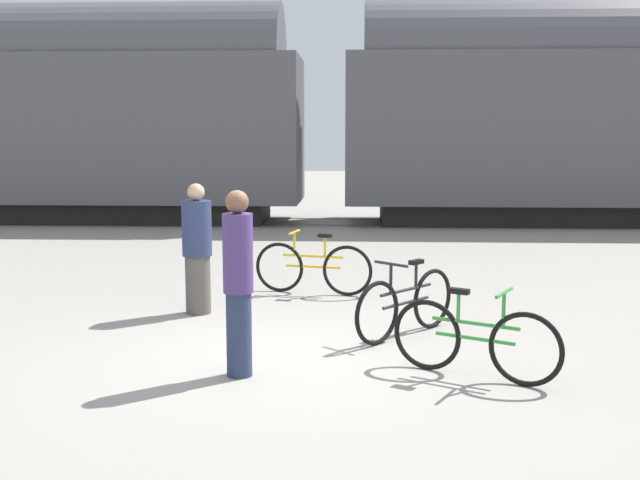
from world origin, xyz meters
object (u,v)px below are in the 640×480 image
object	(u,v)px
person_in_navy	(197,250)
person_in_purple	(238,282)
bicycle_green	(475,340)
bicycle_yellow	(313,268)
bicycle_black	(406,304)
freight_train	(323,107)

from	to	relation	value
person_in_navy	person_in_purple	distance (m)	2.66
bicycle_green	bicycle_yellow	bearing A→B (deg)	115.25
bicycle_black	person_in_purple	size ratio (longest dim) A/B	0.75
bicycle_black	person_in_purple	world-z (taller)	person_in_purple
bicycle_green	freight_train	bearing A→B (deg)	98.90
freight_train	person_in_purple	distance (m)	12.88
freight_train	bicycle_yellow	size ratio (longest dim) A/B	29.19
bicycle_black	bicycle_yellow	world-z (taller)	bicycle_yellow
bicycle_green	person_in_navy	bearing A→B (deg)	142.24
freight_train	bicycle_black	world-z (taller)	freight_train
bicycle_green	person_in_purple	world-z (taller)	person_in_purple
freight_train	bicycle_green	world-z (taller)	freight_train
bicycle_yellow	bicycle_green	world-z (taller)	bicycle_yellow
bicycle_green	bicycle_black	bearing A→B (deg)	110.76
bicycle_black	person_in_navy	size ratio (longest dim) A/B	0.79
person_in_purple	bicycle_yellow	bearing A→B (deg)	-6.22
bicycle_yellow	bicycle_black	bearing A→B (deg)	-62.01
bicycle_yellow	bicycle_green	distance (m)	4.09
person_in_navy	person_in_purple	size ratio (longest dim) A/B	0.94
bicycle_black	bicycle_yellow	xyz separation A→B (m)	(-1.19, 2.24, 0.01)
freight_train	person_in_purple	size ratio (longest dim) A/B	28.17
person_in_navy	person_in_purple	world-z (taller)	person_in_purple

